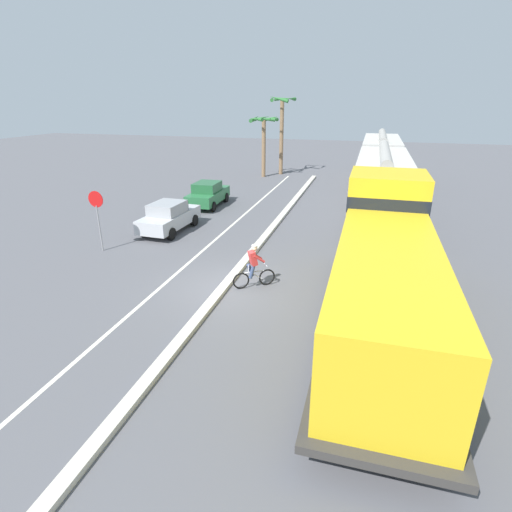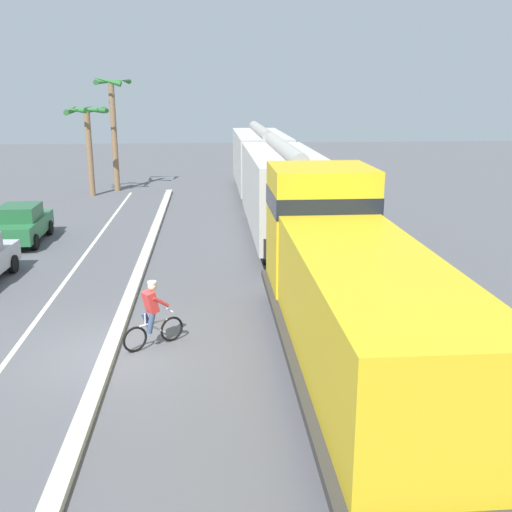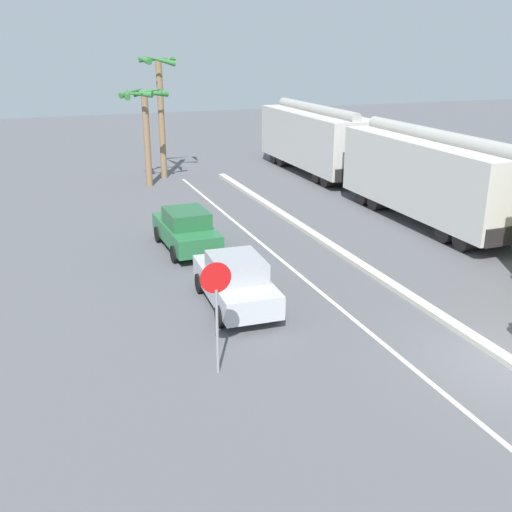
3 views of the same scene
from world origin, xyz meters
name	(u,v)px [view 1 (image 1 of 3)]	position (x,y,z in m)	size (l,w,h in m)	color
ground_plane	(225,287)	(0.00, 0.00, 0.00)	(120.00, 120.00, 0.00)	#56565B
median_curb	(265,237)	(0.00, 6.00, 0.08)	(0.36, 36.00, 0.16)	beige
lane_stripe	(221,234)	(-2.40, 6.00, 0.00)	(0.14, 36.00, 0.01)	silver
locomotive	(384,269)	(5.65, -0.84, 1.80)	(3.10, 11.61, 4.20)	gold
hopper_car_lead	(381,185)	(5.65, 11.32, 2.08)	(2.90, 10.60, 4.18)	beige
hopper_car_middle	(380,158)	(5.65, 22.92, 2.08)	(2.90, 10.60, 4.18)	beige
parked_car_silver	(169,217)	(-5.32, 5.79, 0.82)	(1.98, 4.27, 1.62)	#B7BABF
parked_car_green	(208,194)	(-5.39, 11.51, 0.82)	(1.92, 4.24, 1.62)	#286B3D
cyclist	(254,267)	(1.04, 0.33, 0.82)	(1.44, 1.02, 1.71)	black
stop_sign	(97,209)	(-7.01, 2.17, 2.02)	(0.76, 0.08, 2.88)	gray
palm_tree_near	(263,130)	(-4.62, 23.03, 4.16)	(2.67, 2.78, 5.45)	#846647
palm_tree_far	(282,120)	(-3.36, 24.80, 4.92)	(2.37, 2.26, 7.12)	#846647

